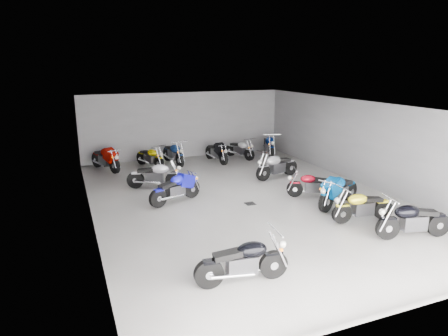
{
  "coord_description": "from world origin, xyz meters",
  "views": [
    {
      "loc": [
        -5.52,
        -11.86,
        4.55
      ],
      "look_at": [
        -0.47,
        0.67,
        1.0
      ],
      "focal_mm": 32.0,
      "sensor_mm": 36.0,
      "label": 1
    }
  ],
  "objects_px": {
    "motorcycle_back_d": "(217,152)",
    "motorcycle_right_d": "(313,185)",
    "motorcycle_right_a": "(413,220)",
    "motorcycle_back_c": "(174,153)",
    "motorcycle_back_b": "(150,157)",
    "motorcycle_left_e": "(176,188)",
    "motorcycle_left_a": "(243,261)",
    "motorcycle_right_f": "(277,166)",
    "motorcycle_back_e": "(240,149)",
    "motorcycle_right_c": "(338,191)",
    "motorcycle_back_a": "(106,159)",
    "drain_grate": "(250,204)",
    "motorcycle_back_f": "(269,145)",
    "motorcycle_right_b": "(362,206)",
    "motorcycle_left_f": "(155,175)"
  },
  "relations": [
    {
      "from": "motorcycle_left_f",
      "to": "motorcycle_right_f",
      "type": "xyz_separation_m",
      "value": [
        4.89,
        -0.51,
        0.02
      ]
    },
    {
      "from": "motorcycle_right_c",
      "to": "motorcycle_back_a",
      "type": "bearing_deg",
      "value": 18.25
    },
    {
      "from": "motorcycle_right_c",
      "to": "motorcycle_right_a",
      "type": "bearing_deg",
      "value": 163.58
    },
    {
      "from": "drain_grate",
      "to": "motorcycle_back_a",
      "type": "height_order",
      "value": "motorcycle_back_a"
    },
    {
      "from": "drain_grate",
      "to": "motorcycle_right_a",
      "type": "relative_size",
      "value": 0.15
    },
    {
      "from": "motorcycle_back_e",
      "to": "motorcycle_back_f",
      "type": "relative_size",
      "value": 0.86
    },
    {
      "from": "motorcycle_right_a",
      "to": "motorcycle_back_b",
      "type": "xyz_separation_m",
      "value": [
        -4.93,
        10.16,
        -0.04
      ]
    },
    {
      "from": "motorcycle_left_a",
      "to": "motorcycle_right_d",
      "type": "xyz_separation_m",
      "value": [
        4.61,
        4.23,
        -0.05
      ]
    },
    {
      "from": "motorcycle_back_b",
      "to": "motorcycle_left_f",
      "type": "bearing_deg",
      "value": 57.62
    },
    {
      "from": "motorcycle_left_a",
      "to": "motorcycle_back_f",
      "type": "bearing_deg",
      "value": 155.19
    },
    {
      "from": "motorcycle_back_b",
      "to": "motorcycle_right_c",
      "type": "bearing_deg",
      "value": 98.11
    },
    {
      "from": "motorcycle_back_d",
      "to": "motorcycle_right_d",
      "type": "bearing_deg",
      "value": 94.9
    },
    {
      "from": "motorcycle_right_b",
      "to": "motorcycle_left_e",
      "type": "bearing_deg",
      "value": 58.86
    },
    {
      "from": "motorcycle_back_e",
      "to": "motorcycle_back_f",
      "type": "xyz_separation_m",
      "value": [
        1.59,
        -0.05,
        0.07
      ]
    },
    {
      "from": "motorcycle_right_a",
      "to": "motorcycle_back_c",
      "type": "height_order",
      "value": "motorcycle_back_c"
    },
    {
      "from": "motorcycle_back_d",
      "to": "motorcycle_back_e",
      "type": "distance_m",
      "value": 1.38
    },
    {
      "from": "motorcycle_right_d",
      "to": "motorcycle_right_c",
      "type": "bearing_deg",
      "value": -143.6
    },
    {
      "from": "drain_grate",
      "to": "motorcycle_left_e",
      "type": "distance_m",
      "value": 2.54
    },
    {
      "from": "motorcycle_right_f",
      "to": "motorcycle_back_f",
      "type": "xyz_separation_m",
      "value": [
        1.65,
        3.73,
        0.03
      ]
    },
    {
      "from": "motorcycle_right_b",
      "to": "motorcycle_back_b",
      "type": "relative_size",
      "value": 1.08
    },
    {
      "from": "motorcycle_left_a",
      "to": "motorcycle_back_b",
      "type": "height_order",
      "value": "motorcycle_left_a"
    },
    {
      "from": "motorcycle_back_b",
      "to": "motorcycle_left_a",
      "type": "bearing_deg",
      "value": 64.93
    },
    {
      "from": "motorcycle_right_a",
      "to": "motorcycle_back_e",
      "type": "xyz_separation_m",
      "value": [
        -0.46,
        10.22,
        -0.04
      ]
    },
    {
      "from": "motorcycle_left_e",
      "to": "motorcycle_back_a",
      "type": "height_order",
      "value": "motorcycle_back_a"
    },
    {
      "from": "motorcycle_left_e",
      "to": "motorcycle_back_b",
      "type": "distance_m",
      "value": 5.03
    },
    {
      "from": "motorcycle_right_d",
      "to": "motorcycle_back_f",
      "type": "xyz_separation_m",
      "value": [
        1.66,
        6.32,
        0.09
      ]
    },
    {
      "from": "drain_grate",
      "to": "motorcycle_back_a",
      "type": "bearing_deg",
      "value": 122.46
    },
    {
      "from": "motorcycle_right_c",
      "to": "motorcycle_back_d",
      "type": "distance_m",
      "value": 7.33
    },
    {
      "from": "motorcycle_right_a",
      "to": "motorcycle_right_b",
      "type": "relative_size",
      "value": 1.06
    },
    {
      "from": "drain_grate",
      "to": "motorcycle_back_d",
      "type": "xyz_separation_m",
      "value": [
        1.05,
        5.89,
        0.49
      ]
    },
    {
      "from": "motorcycle_left_e",
      "to": "motorcycle_right_f",
      "type": "distance_m",
      "value": 4.77
    },
    {
      "from": "motorcycle_left_a",
      "to": "motorcycle_right_a",
      "type": "distance_m",
      "value": 5.16
    },
    {
      "from": "motorcycle_left_e",
      "to": "motorcycle_back_c",
      "type": "relative_size",
      "value": 0.9
    },
    {
      "from": "motorcycle_right_d",
      "to": "motorcycle_back_a",
      "type": "bearing_deg",
      "value": 68.88
    },
    {
      "from": "drain_grate",
      "to": "motorcycle_back_d",
      "type": "relative_size",
      "value": 0.16
    },
    {
      "from": "drain_grate",
      "to": "motorcycle_back_e",
      "type": "height_order",
      "value": "motorcycle_back_e"
    },
    {
      "from": "motorcycle_right_c",
      "to": "motorcycle_left_e",
      "type": "bearing_deg",
      "value": 41.03
    },
    {
      "from": "drain_grate",
      "to": "motorcycle_back_e",
      "type": "distance_m",
      "value": 6.65
    },
    {
      "from": "motorcycle_left_a",
      "to": "motorcycle_left_f",
      "type": "xyz_separation_m",
      "value": [
        -0.26,
        7.33,
        0.0
      ]
    },
    {
      "from": "drain_grate",
      "to": "motorcycle_back_c",
      "type": "distance_m",
      "value": 6.34
    },
    {
      "from": "motorcycle_back_e",
      "to": "motorcycle_right_d",
      "type": "bearing_deg",
      "value": 70.18
    },
    {
      "from": "motorcycle_right_b",
      "to": "motorcycle_back_c",
      "type": "relative_size",
      "value": 0.92
    },
    {
      "from": "motorcycle_left_a",
      "to": "motorcycle_back_d",
      "type": "relative_size",
      "value": 1.01
    },
    {
      "from": "motorcycle_right_f",
      "to": "motorcycle_back_a",
      "type": "height_order",
      "value": "motorcycle_back_a"
    },
    {
      "from": "motorcycle_back_f",
      "to": "motorcycle_back_d",
      "type": "bearing_deg",
      "value": 23.55
    },
    {
      "from": "motorcycle_back_b",
      "to": "motorcycle_back_e",
      "type": "xyz_separation_m",
      "value": [
        4.47,
        0.06,
        0.0
      ]
    },
    {
      "from": "motorcycle_left_e",
      "to": "motorcycle_back_d",
      "type": "relative_size",
      "value": 0.94
    },
    {
      "from": "motorcycle_left_e",
      "to": "motorcycle_right_d",
      "type": "bearing_deg",
      "value": 52.59
    },
    {
      "from": "motorcycle_left_a",
      "to": "motorcycle_right_f",
      "type": "relative_size",
      "value": 0.98
    },
    {
      "from": "motorcycle_back_b",
      "to": "motorcycle_back_d",
      "type": "height_order",
      "value": "motorcycle_back_d"
    }
  ]
}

